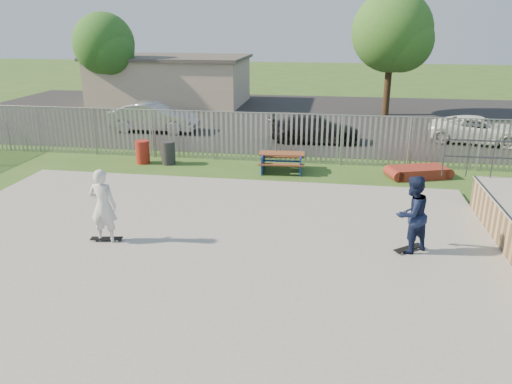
# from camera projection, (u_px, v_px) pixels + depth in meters

# --- Properties ---
(ground) EXTENTS (120.00, 120.00, 0.00)m
(ground) POSITION_uv_depth(u_px,v_px,m) (190.00, 258.00, 12.15)
(ground) COLOR #355A1F
(ground) RESTS_ON ground
(concrete_slab) EXTENTS (15.00, 12.00, 0.15)m
(concrete_slab) POSITION_uv_depth(u_px,v_px,m) (190.00, 255.00, 12.12)
(concrete_slab) COLOR gray
(concrete_slab) RESTS_ON ground
(fence) EXTENTS (26.04, 16.02, 2.00)m
(fence) POSITION_uv_depth(u_px,v_px,m) (259.00, 168.00, 15.95)
(fence) COLOR gray
(fence) RESTS_ON ground
(picnic_table) EXTENTS (1.80, 1.52, 0.72)m
(picnic_table) POSITION_uv_depth(u_px,v_px,m) (282.00, 162.00, 19.04)
(picnic_table) COLOR brown
(picnic_table) RESTS_ON ground
(funbox) EXTENTS (2.16, 1.56, 0.39)m
(funbox) POSITION_uv_depth(u_px,v_px,m) (418.00, 172.00, 18.35)
(funbox) COLOR maroon
(funbox) RESTS_ON ground
(trash_bin_red) EXTENTS (0.55, 0.55, 0.92)m
(trash_bin_red) POSITION_uv_depth(u_px,v_px,m) (143.00, 152.00, 20.08)
(trash_bin_red) COLOR maroon
(trash_bin_red) RESTS_ON ground
(trash_bin_grey) EXTENTS (0.55, 0.55, 0.92)m
(trash_bin_grey) POSITION_uv_depth(u_px,v_px,m) (168.00, 153.00, 19.96)
(trash_bin_grey) COLOR #28282A
(trash_bin_grey) RESTS_ON ground
(parking_lot) EXTENTS (40.00, 18.00, 0.02)m
(parking_lot) POSITION_uv_depth(u_px,v_px,m) (279.00, 117.00, 29.88)
(parking_lot) COLOR black
(parking_lot) RESTS_ON ground
(car_silver) EXTENTS (4.54, 1.67, 1.48)m
(car_silver) POSITION_uv_depth(u_px,v_px,m) (154.00, 117.00, 25.66)
(car_silver) COLOR #ACACB1
(car_silver) RESTS_ON parking_lot
(car_dark) EXTENTS (4.37, 1.94, 1.25)m
(car_dark) POSITION_uv_depth(u_px,v_px,m) (315.00, 129.00, 23.50)
(car_dark) COLOR black
(car_dark) RESTS_ON parking_lot
(car_white) EXTENTS (4.77, 3.00, 1.23)m
(car_white) POSITION_uv_depth(u_px,v_px,m) (478.00, 130.00, 23.29)
(car_white) COLOR white
(car_white) RESTS_ON parking_lot
(building) EXTENTS (10.40, 6.40, 3.20)m
(building) POSITION_uv_depth(u_px,v_px,m) (171.00, 80.00, 34.28)
(building) COLOR #BDAC92
(building) RESTS_ON ground
(tree_left) EXTENTS (3.90, 3.90, 6.02)m
(tree_left) POSITION_uv_depth(u_px,v_px,m) (104.00, 44.00, 31.78)
(tree_left) COLOR #382916
(tree_left) RESTS_ON ground
(tree_mid) EXTENTS (4.66, 4.66, 7.19)m
(tree_mid) POSITION_uv_depth(u_px,v_px,m) (392.00, 32.00, 28.89)
(tree_mid) COLOR #382816
(tree_mid) RESTS_ON ground
(skateboard_a) EXTENTS (0.75, 0.66, 0.08)m
(skateboard_a) POSITION_uv_depth(u_px,v_px,m) (408.00, 249.00, 12.20)
(skateboard_a) COLOR black
(skateboard_a) RESTS_ON concrete_slab
(skateboard_b) EXTENTS (0.82, 0.33, 0.08)m
(skateboard_b) POSITION_uv_depth(u_px,v_px,m) (107.00, 239.00, 12.75)
(skateboard_b) COLOR black
(skateboard_b) RESTS_ON concrete_slab
(skater_navy) EXTENTS (1.18, 1.15, 1.91)m
(skater_navy) POSITION_uv_depth(u_px,v_px,m) (412.00, 214.00, 11.90)
(skater_navy) COLOR #121B3B
(skater_navy) RESTS_ON concrete_slab
(skater_white) EXTENTS (0.70, 0.47, 1.91)m
(skater_white) POSITION_uv_depth(u_px,v_px,m) (103.00, 206.00, 12.45)
(skater_white) COLOR silver
(skater_white) RESTS_ON concrete_slab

